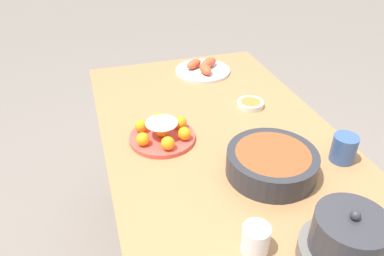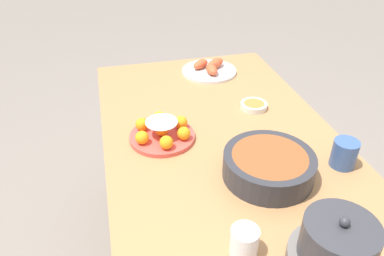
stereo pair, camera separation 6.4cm
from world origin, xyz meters
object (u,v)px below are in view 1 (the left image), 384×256
object	(u,v)px
cake_plate	(162,133)
cup_far	(344,148)
sauce_bowl	(250,104)
seafood_platter	(203,69)
warming_pot	(346,243)
serving_bowl	(272,162)
dining_table	(220,157)
cup_near	(255,239)

from	to	relation	value
cake_plate	cup_far	xyz separation A→B (m)	(0.29, 0.55, 0.02)
cake_plate	sauce_bowl	size ratio (longest dim) A/B	2.18
seafood_platter	warming_pot	xyz separation A→B (m)	(1.15, -0.02, 0.05)
serving_bowl	cup_far	xyz separation A→B (m)	(0.01, 0.26, 0.00)
seafood_platter	dining_table	bearing A→B (deg)	-11.32
dining_table	warming_pot	xyz separation A→B (m)	(0.60, 0.09, 0.17)
dining_table	cup_near	bearing A→B (deg)	-11.40
cup_near	warming_pot	world-z (taller)	warming_pot
sauce_bowl	cup_far	xyz separation A→B (m)	(0.42, 0.14, 0.03)
cup_near	seafood_platter	bearing A→B (deg)	168.64
cup_far	warming_pot	xyz separation A→B (m)	(0.35, -0.25, 0.02)
cake_plate	serving_bowl	world-z (taller)	serving_bowl
cake_plate	sauce_bowl	world-z (taller)	cake_plate
dining_table	cup_far	size ratio (longest dim) A/B	15.53
cup_near	warming_pot	size ratio (longest dim) A/B	0.37
dining_table	cup_far	world-z (taller)	cup_far
cake_plate	cup_far	distance (m)	0.62
dining_table	serving_bowl	world-z (taller)	serving_bowl
sauce_bowl	seafood_platter	xyz separation A→B (m)	(-0.38, -0.08, 0.01)
serving_bowl	cup_far	world-z (taller)	cup_far
seafood_platter	serving_bowl	bearing A→B (deg)	-2.49
cup_near	cup_far	size ratio (longest dim) A/B	0.86
sauce_bowl	seafood_platter	world-z (taller)	seafood_platter
cup_near	cup_far	world-z (taller)	cup_far
cake_plate	cup_near	bearing A→B (deg)	11.46
sauce_bowl	cup_near	distance (m)	0.74
serving_bowl	sauce_bowl	size ratio (longest dim) A/B	2.63
dining_table	sauce_bowl	world-z (taller)	sauce_bowl
cup_near	dining_table	bearing A→B (deg)	168.60
dining_table	seafood_platter	xyz separation A→B (m)	(-0.54, 0.11, 0.12)
cake_plate	cup_near	xyz separation A→B (m)	(0.55, 0.11, 0.01)
serving_bowl	cake_plate	bearing A→B (deg)	-134.71
cake_plate	serving_bowl	xyz separation A→B (m)	(0.28, 0.29, 0.02)
serving_bowl	cup_near	bearing A→B (deg)	-34.17
dining_table	cake_plate	bearing A→B (deg)	-99.07
sauce_bowl	dining_table	bearing A→B (deg)	-49.66
seafood_platter	warming_pot	world-z (taller)	warming_pot
dining_table	cup_far	xyz separation A→B (m)	(0.26, 0.33, 0.15)
serving_bowl	seafood_platter	world-z (taller)	serving_bowl
cup_near	cake_plate	bearing A→B (deg)	-168.54
cup_far	seafood_platter	bearing A→B (deg)	-164.21
sauce_bowl	warming_pot	bearing A→B (deg)	-7.87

